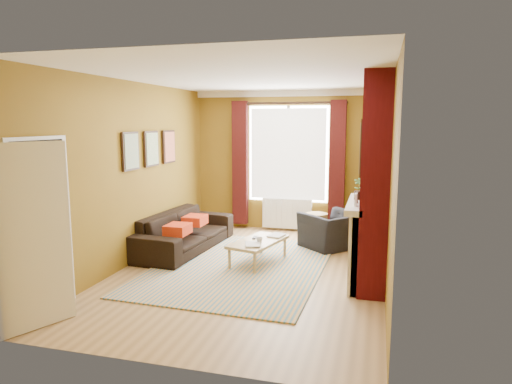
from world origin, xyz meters
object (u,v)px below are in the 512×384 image
armchair (332,230)px  floor_lamp (367,172)px  wicker_stool (317,227)px  sofa (185,231)px  coffee_table (258,243)px

armchair → floor_lamp: floor_lamp is taller
armchair → wicker_stool: (-0.34, 0.46, -0.06)m
sofa → wicker_stool: (2.10, 1.25, -0.07)m
coffee_table → wicker_stool: size_ratio=2.35×
armchair → wicker_stool: armchair is taller
wicker_stool → floor_lamp: floor_lamp is taller
floor_lamp → wicker_stool: bearing=-160.7°
armchair → wicker_stool: bearing=-101.9°
sofa → coffee_table: 1.47m
sofa → coffee_table: (1.41, -0.40, -0.00)m
sofa → floor_lamp: 3.48m
sofa → armchair: (2.44, 0.79, -0.02)m
floor_lamp → armchair: bearing=-124.7°
armchair → floor_lamp: 1.34m
armchair → coffee_table: bearing=0.9°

